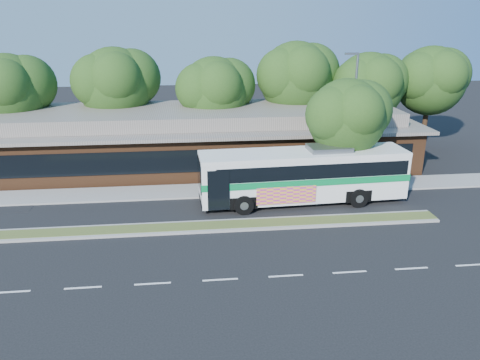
{
  "coord_description": "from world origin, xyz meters",
  "views": [
    {
      "loc": [
        -1.15,
        -23.34,
        11.13
      ],
      "look_at": [
        1.76,
        2.76,
        2.0
      ],
      "focal_mm": 35.0,
      "sensor_mm": 36.0,
      "label": 1
    }
  ],
  "objects": [
    {
      "name": "tree_bg_b",
      "position": [
        -6.57,
        16.14,
        6.14
      ],
      "size": [
        6.69,
        6.0,
        9.0
      ],
      "color": "black",
      "rests_on": "ground"
    },
    {
      "name": "sidewalk",
      "position": [
        0.0,
        6.4,
        0.06
      ],
      "size": [
        44.0,
        2.6,
        0.12
      ],
      "primitive_type": "cube",
      "color": "gray",
      "rests_on": "ground"
    },
    {
      "name": "sidewalk_tree",
      "position": [
        9.27,
        5.42,
        5.2
      ],
      "size": [
        5.56,
        4.99,
        7.58
      ],
      "color": "black",
      "rests_on": "ground"
    },
    {
      "name": "ground",
      "position": [
        0.0,
        0.0,
        0.0
      ],
      "size": [
        120.0,
        120.0,
        0.0
      ],
      "primitive_type": "plane",
      "color": "black",
      "rests_on": "ground"
    },
    {
      "name": "sedan",
      "position": [
        -12.84,
        9.48,
        0.7
      ],
      "size": [
        5.13,
        2.83,
        1.41
      ],
      "primitive_type": "imported",
      "rotation": [
        0.0,
        0.0,
        1.39
      ],
      "color": "#B3B5BB",
      "rests_on": "ground"
    },
    {
      "name": "lamp_post",
      "position": [
        9.56,
        6.0,
        4.9
      ],
      "size": [
        0.93,
        0.18,
        9.07
      ],
      "color": "slate",
      "rests_on": "ground"
    },
    {
      "name": "plaza_building",
      "position": [
        0.0,
        12.99,
        2.13
      ],
      "size": [
        33.2,
        11.2,
        4.45
      ],
      "color": "#59321C",
      "rests_on": "ground"
    },
    {
      "name": "median_strip",
      "position": [
        0.0,
        0.6,
        0.07
      ],
      "size": [
        26.0,
        1.1,
        0.15
      ],
      "primitive_type": "cube",
      "color": "#3D5022",
      "rests_on": "ground"
    },
    {
      "name": "tree_bg_c",
      "position": [
        1.4,
        15.13,
        5.59
      ],
      "size": [
        6.24,
        5.6,
        8.26
      ],
      "color": "black",
      "rests_on": "ground"
    },
    {
      "name": "tree_bg_d",
      "position": [
        8.45,
        16.15,
        6.42
      ],
      "size": [
        6.91,
        6.2,
        9.37
      ],
      "color": "black",
      "rests_on": "ground"
    },
    {
      "name": "tree_bg_a",
      "position": [
        -14.58,
        15.14,
        5.87
      ],
      "size": [
        6.47,
        5.8,
        8.63
      ],
      "color": "black",
      "rests_on": "ground"
    },
    {
      "name": "tree_bg_e",
      "position": [
        14.42,
        15.14,
        5.74
      ],
      "size": [
        6.47,
        5.8,
        8.5
      ],
      "color": "black",
      "rests_on": "ground"
    },
    {
      "name": "transit_bus",
      "position": [
        5.9,
        3.8,
        2.03
      ],
      "size": [
        13.1,
        3.48,
        3.64
      ],
      "rotation": [
        0.0,
        0.0,
        0.05
      ],
      "color": "white",
      "rests_on": "ground"
    },
    {
      "name": "tree_bg_f",
      "position": [
        20.43,
        16.14,
        6.06
      ],
      "size": [
        6.69,
        6.0,
        8.92
      ],
      "color": "black",
      "rests_on": "ground"
    }
  ]
}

